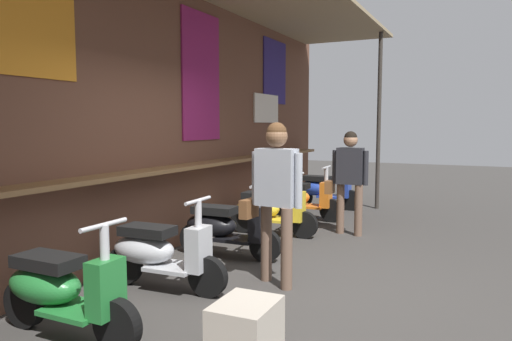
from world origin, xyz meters
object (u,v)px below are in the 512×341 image
object	(u,v)px
scooter_blue	(322,189)
scooter_green	(60,289)
scooter_orange	(300,198)
merchandise_crate	(246,331)
scooter_black	(223,227)
shopper_browsing	(349,173)
scooter_yellow	(268,210)
shopper_with_handbag	(275,186)
scooter_silver	(158,252)

from	to	relation	value
scooter_blue	scooter_green	bearing A→B (deg)	-89.88
scooter_orange	merchandise_crate	bearing A→B (deg)	-75.46
scooter_blue	scooter_black	bearing A→B (deg)	-89.88
shopper_browsing	scooter_orange	bearing A→B (deg)	-128.06
scooter_green	merchandise_crate	bearing A→B (deg)	12.18
scooter_green	merchandise_crate	xyz separation A→B (m)	(0.33, -1.49, -0.18)
scooter_yellow	shopper_browsing	bearing A→B (deg)	24.25
shopper_with_handbag	shopper_browsing	size ratio (longest dim) A/B	1.08
scooter_black	shopper_with_handbag	distance (m)	1.39
scooter_green	scooter_blue	xyz separation A→B (m)	(6.58, 0.00, 0.00)
scooter_green	scooter_silver	bearing A→B (deg)	89.83
scooter_yellow	scooter_blue	xyz separation A→B (m)	(2.63, 0.00, 0.00)
shopper_browsing	scooter_black	bearing A→B (deg)	-31.94
scooter_green	shopper_browsing	world-z (taller)	shopper_browsing
scooter_orange	merchandise_crate	world-z (taller)	scooter_orange
scooter_black	scooter_orange	xyz separation A→B (m)	(2.72, 0.00, 0.00)
scooter_black	scooter_yellow	distance (m)	1.37
scooter_silver	shopper_with_handbag	size ratio (longest dim) A/B	0.82
scooter_silver	merchandise_crate	bearing A→B (deg)	-34.70
scooter_orange	shopper_with_handbag	world-z (taller)	shopper_with_handbag
shopper_with_handbag	merchandise_crate	distance (m)	1.85
scooter_blue	shopper_with_handbag	world-z (taller)	shopper_with_handbag
scooter_black	merchandise_crate	bearing A→B (deg)	-59.85
scooter_yellow	merchandise_crate	world-z (taller)	scooter_yellow
scooter_green	scooter_orange	bearing A→B (deg)	89.83
scooter_black	scooter_orange	size ratio (longest dim) A/B	1.00
scooter_orange	shopper_with_handbag	bearing A→B (deg)	-75.41
scooter_yellow	merchandise_crate	bearing A→B (deg)	-70.71
scooter_yellow	shopper_with_handbag	bearing A→B (deg)	-66.57
scooter_green	scooter_orange	size ratio (longest dim) A/B	1.00
scooter_black	scooter_blue	size ratio (longest dim) A/B	1.00
scooter_green	scooter_blue	world-z (taller)	same
scooter_black	scooter_yellow	bearing A→B (deg)	86.71
scooter_orange	merchandise_crate	size ratio (longest dim) A/B	2.74
scooter_silver	scooter_black	size ratio (longest dim) A/B	1.00
scooter_orange	shopper_browsing	size ratio (longest dim) A/B	0.88
merchandise_crate	scooter_yellow	bearing A→B (deg)	22.31
scooter_silver	scooter_blue	size ratio (longest dim) A/B	1.00
scooter_orange	shopper_browsing	world-z (taller)	shopper_browsing
scooter_green	scooter_yellow	distance (m)	3.95
scooter_silver	scooter_green	bearing A→B (deg)	-93.11
scooter_green	merchandise_crate	size ratio (longest dim) A/B	2.74
scooter_orange	shopper_with_handbag	distance (m)	3.61
scooter_green	scooter_black	bearing A→B (deg)	89.83
scooter_blue	shopper_with_handbag	bearing A→B (deg)	-77.60
scooter_green	shopper_with_handbag	size ratio (longest dim) A/B	0.82
scooter_green	scooter_black	size ratio (longest dim) A/B	1.00
scooter_black	shopper_browsing	xyz separation A→B (m)	(1.94, -1.09, 0.57)
scooter_yellow	shopper_browsing	world-z (taller)	shopper_browsing
scooter_black	shopper_browsing	world-z (taller)	shopper_browsing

